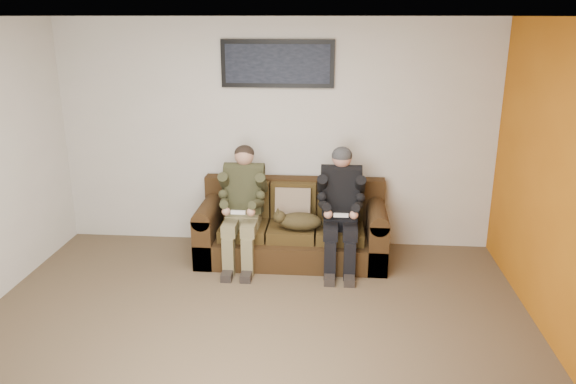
# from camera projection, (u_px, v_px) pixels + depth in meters

# --- Properties ---
(floor) EXTENTS (5.00, 5.00, 0.00)m
(floor) POSITION_uv_depth(u_px,v_px,m) (248.00, 343.00, 4.67)
(floor) COLOR brown
(floor) RESTS_ON ground
(ceiling) EXTENTS (5.00, 5.00, 0.00)m
(ceiling) POSITION_uv_depth(u_px,v_px,m) (240.00, 16.00, 3.89)
(ceiling) COLOR silver
(ceiling) RESTS_ON ground
(wall_back) EXTENTS (5.00, 0.00, 5.00)m
(wall_back) POSITION_uv_depth(u_px,v_px,m) (275.00, 135.00, 6.42)
(wall_back) COLOR beige
(wall_back) RESTS_ON ground
(wall_front) EXTENTS (5.00, 0.00, 5.00)m
(wall_front) POSITION_uv_depth(u_px,v_px,m) (153.00, 374.00, 2.14)
(wall_front) COLOR beige
(wall_front) RESTS_ON ground
(sofa) EXTENTS (2.05, 0.89, 0.84)m
(sofa) POSITION_uv_depth(u_px,v_px,m) (293.00, 229.00, 6.29)
(sofa) COLOR #34210F
(sofa) RESTS_ON ground
(throw_pillow) EXTENTS (0.39, 0.19, 0.39)m
(throw_pillow) POSITION_uv_depth(u_px,v_px,m) (293.00, 204.00, 6.24)
(throw_pillow) COLOR #876F58
(throw_pillow) RESTS_ON sofa
(throw_blanket) EXTENTS (0.42, 0.21, 0.07)m
(throw_blanket) POSITION_uv_depth(u_px,v_px,m) (240.00, 177.00, 6.43)
(throw_blanket) COLOR gray
(throw_blanket) RESTS_ON sofa
(person_left) EXTENTS (0.51, 0.87, 1.27)m
(person_left) POSITION_uv_depth(u_px,v_px,m) (243.00, 200.00, 6.05)
(person_left) COLOR olive
(person_left) RESTS_ON sofa
(person_right) EXTENTS (0.51, 0.86, 1.27)m
(person_right) POSITION_uv_depth(u_px,v_px,m) (341.00, 202.00, 5.97)
(person_right) COLOR black
(person_right) RESTS_ON sofa
(cat) EXTENTS (0.66, 0.26, 0.24)m
(cat) POSITION_uv_depth(u_px,v_px,m) (298.00, 221.00, 5.98)
(cat) COLOR #47391B
(cat) RESTS_ON sofa
(framed_poster) EXTENTS (1.25, 0.05, 0.52)m
(framed_poster) POSITION_uv_depth(u_px,v_px,m) (277.00, 64.00, 6.14)
(framed_poster) COLOR black
(framed_poster) RESTS_ON wall_back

